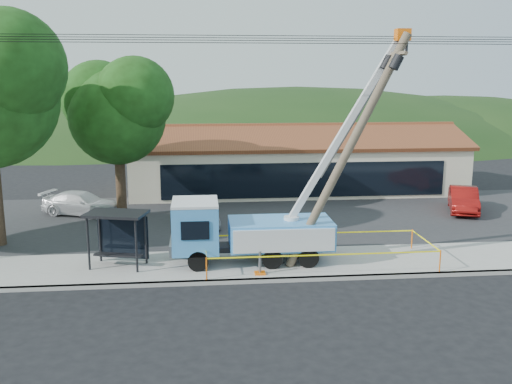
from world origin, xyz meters
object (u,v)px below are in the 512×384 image
at_px(car_white, 82,216).
at_px(car_silver, 202,226).
at_px(car_red, 463,213).
at_px(utility_truck, 248,228).
at_px(bus_shelter, 118,226).
at_px(leaning_pole, 353,141).

bearing_deg(car_white, car_silver, -93.75).
bearing_deg(car_white, car_red, -74.65).
bearing_deg(utility_truck, bus_shelter, 179.74).
distance_m(leaning_pole, car_white, 17.26).
height_order(leaning_pole, car_white, leaning_pole).
bearing_deg(bus_shelter, utility_truck, 14.10).
xyz_separation_m(bus_shelter, car_silver, (3.43, 6.48, -1.84)).
relative_size(leaning_pole, bus_shelter, 3.54).
xyz_separation_m(utility_truck, car_red, (13.27, 7.95, -1.64)).
height_order(utility_truck, car_silver, utility_truck).
relative_size(utility_truck, car_red, 2.26).
relative_size(bus_shelter, car_silver, 0.66).
bearing_deg(leaning_pole, car_white, 141.90).
bearing_deg(car_white, leaning_pole, -109.09).
bearing_deg(car_white, bus_shelter, -141.07).
relative_size(bus_shelter, car_red, 0.62).
distance_m(bus_shelter, car_red, 20.33).
relative_size(utility_truck, car_silver, 2.38).
xyz_separation_m(utility_truck, car_silver, (-1.94, 6.50, -1.64)).
relative_size(leaning_pole, car_white, 2.11).
xyz_separation_m(utility_truck, leaning_pole, (4.17, -0.77, 3.69)).
bearing_deg(car_red, bus_shelter, -136.19).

